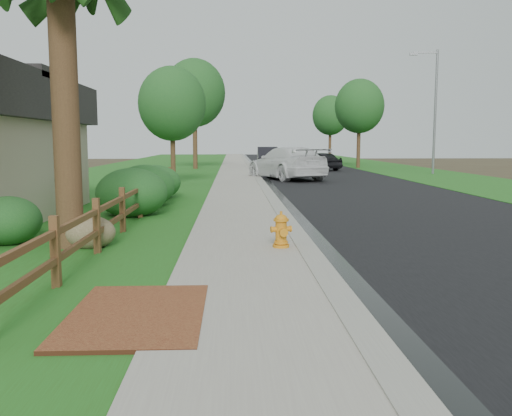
{
  "coord_description": "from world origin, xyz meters",
  "views": [
    {
      "loc": [
        -1.04,
        -7.38,
        2.16
      ],
      "look_at": [
        -0.56,
        3.56,
        0.8
      ],
      "focal_mm": 38.0,
      "sensor_mm": 36.0,
      "label": 1
    }
  ],
  "objects_px": {
    "fire_hydrant": "(281,231)",
    "white_suv": "(286,163)",
    "dark_car_mid": "(320,161)",
    "streetlight": "(433,105)",
    "ranch_fence": "(132,202)"
  },
  "relations": [
    {
      "from": "ranch_fence",
      "to": "streetlight",
      "type": "xyz_separation_m",
      "value": [
        15.45,
        20.97,
        3.87
      ]
    },
    {
      "from": "dark_car_mid",
      "to": "streetlight",
      "type": "xyz_separation_m",
      "value": [
        6.41,
        -5.25,
        3.78
      ]
    },
    {
      "from": "ranch_fence",
      "to": "fire_hydrant",
      "type": "xyz_separation_m",
      "value": [
        3.5,
        -3.41,
        -0.19
      ]
    },
    {
      "from": "ranch_fence",
      "to": "dark_car_mid",
      "type": "xyz_separation_m",
      "value": [
        9.04,
        26.22,
        0.08
      ]
    },
    {
      "from": "fire_hydrant",
      "to": "white_suv",
      "type": "xyz_separation_m",
      "value": [
        2.1,
        20.1,
        0.5
      ]
    },
    {
      "from": "ranch_fence",
      "to": "streetlight",
      "type": "bearing_deg",
      "value": 53.61
    },
    {
      "from": "dark_car_mid",
      "to": "fire_hydrant",
      "type": "bearing_deg",
      "value": 54.78
    },
    {
      "from": "fire_hydrant",
      "to": "white_suv",
      "type": "bearing_deg",
      "value": 84.04
    },
    {
      "from": "fire_hydrant",
      "to": "dark_car_mid",
      "type": "relative_size",
      "value": 0.18
    },
    {
      "from": "white_suv",
      "to": "dark_car_mid",
      "type": "distance_m",
      "value": 10.12
    },
    {
      "from": "white_suv",
      "to": "streetlight",
      "type": "distance_m",
      "value": 11.31
    },
    {
      "from": "ranch_fence",
      "to": "white_suv",
      "type": "distance_m",
      "value": 17.61
    },
    {
      "from": "streetlight",
      "to": "fire_hydrant",
      "type": "bearing_deg",
      "value": -116.12
    },
    {
      "from": "streetlight",
      "to": "dark_car_mid",
      "type": "bearing_deg",
      "value": 140.7
    },
    {
      "from": "white_suv",
      "to": "dark_car_mid",
      "type": "bearing_deg",
      "value": -131.15
    }
  ]
}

